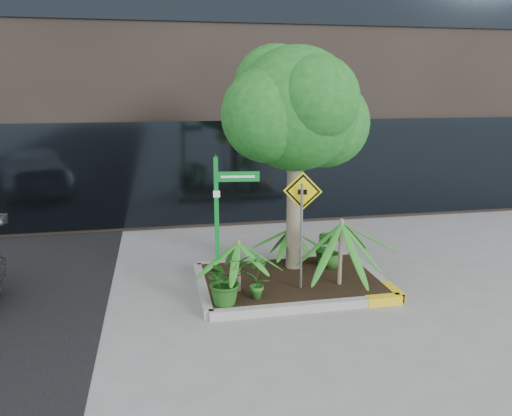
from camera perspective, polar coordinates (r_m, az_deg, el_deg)
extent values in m
plane|color=gray|center=(8.88, 3.21, -9.65)|extent=(80.00, 80.00, 0.00)
cube|color=#9E9E99|center=(10.17, 2.34, -6.11)|extent=(3.20, 0.15, 0.15)
cube|color=#9E9E99|center=(8.20, 6.02, -11.20)|extent=(3.20, 0.15, 0.15)
cube|color=#9E9E99|center=(8.91, -6.14, -9.12)|extent=(0.15, 2.20, 0.15)
cube|color=#9E9E99|center=(9.69, 13.22, -7.49)|extent=(0.15, 2.20, 0.15)
cube|color=yellow|center=(8.66, 14.40, -10.20)|extent=(0.60, 0.17, 0.15)
cube|color=black|center=(9.15, 3.98, -8.13)|extent=(3.05, 2.05, 0.06)
cylinder|color=gray|center=(9.32, 4.43, 0.40)|extent=(0.29, 0.29, 2.76)
cylinder|color=gray|center=(9.17, 5.10, 6.60)|extent=(0.52, 0.15, 0.90)
sphere|color=#18541D|center=(9.08, 4.63, 11.21)|extent=(2.21, 2.21, 2.21)
sphere|color=#18541D|center=(9.55, 7.92, 9.59)|extent=(1.66, 1.66, 1.66)
sphere|color=#18541D|center=(8.77, 1.42, 10.56)|extent=(1.66, 1.66, 1.66)
sphere|color=#18541D|center=(8.60, 6.89, 12.25)|extent=(1.47, 1.47, 1.47)
sphere|color=#18541D|center=(9.45, 2.24, 13.57)|extent=(1.57, 1.57, 1.57)
cylinder|color=gray|center=(8.77, 9.63, -4.98)|extent=(0.07, 0.07, 1.18)
cylinder|color=gray|center=(8.42, -2.00, -6.57)|extent=(0.07, 0.07, 0.91)
cylinder|color=gray|center=(9.79, 3.93, -4.21)|extent=(0.07, 0.07, 0.72)
imported|color=#1C4F16|center=(7.98, -3.52, -8.17)|extent=(0.99, 0.99, 0.80)
imported|color=#245B1B|center=(9.64, 8.60, -4.76)|extent=(0.53, 0.53, 0.68)
imported|color=#27641F|center=(8.15, 0.17, -7.82)|extent=(0.42, 0.42, 0.76)
imported|color=#22671E|center=(9.81, 7.82, -4.42)|extent=(0.53, 0.53, 0.68)
cube|color=#0B7D28|center=(7.97, -4.47, -2.99)|extent=(0.08, 0.08, 2.47)
cube|color=#0B7D28|center=(7.77, -2.12, 3.61)|extent=(0.69, 0.10, 0.16)
cube|color=#0B7D28|center=(8.06, -4.62, 5.22)|extent=(0.10, 0.69, 0.16)
cube|color=white|center=(7.75, -2.10, 3.59)|extent=(0.53, 0.07, 0.04)
cube|color=white|center=(8.06, -4.71, 5.21)|extent=(0.07, 0.53, 0.04)
cube|color=white|center=(7.77, -4.53, 1.60)|extent=(0.11, 0.02, 0.11)
cylinder|color=slate|center=(8.28, 5.20, -3.42)|extent=(0.14, 0.29, 1.87)
cube|color=yellow|center=(8.06, 5.36, 1.93)|extent=(0.60, 0.23, 0.63)
cube|color=black|center=(8.05, 5.38, 1.91)|extent=(0.53, 0.20, 0.56)
cube|color=yellow|center=(8.05, 5.39, 1.90)|extent=(0.45, 0.17, 0.48)
cube|color=black|center=(8.04, 5.33, 1.83)|extent=(0.14, 0.05, 0.08)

